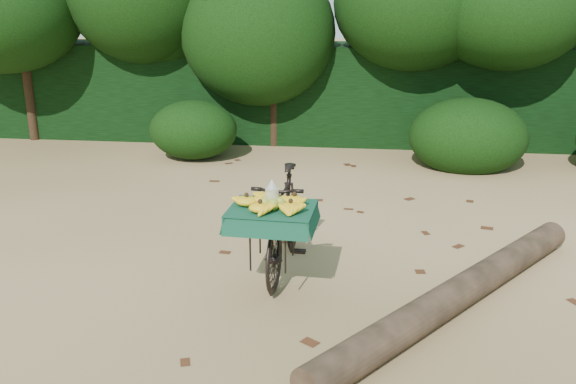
# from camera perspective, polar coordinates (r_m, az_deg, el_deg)

# --- Properties ---
(ground) EXTENTS (80.00, 80.00, 0.00)m
(ground) POSITION_cam_1_polar(r_m,az_deg,el_deg) (6.08, 8.08, -7.74)
(ground) COLOR tan
(ground) RESTS_ON ground
(vendor_bicycle) EXTENTS (0.76, 1.78, 1.03)m
(vendor_bicycle) POSITION_cam_1_polar(r_m,az_deg,el_deg) (5.93, -0.40, -2.73)
(vendor_bicycle) COLOR black
(vendor_bicycle) RESTS_ON ground
(fallen_log) EXTENTS (2.63, 3.26, 0.28)m
(fallen_log) POSITION_cam_1_polar(r_m,az_deg,el_deg) (5.58, 15.74, -9.03)
(fallen_log) COLOR brown
(fallen_log) RESTS_ON ground
(hedge_backdrop) EXTENTS (26.00, 1.80, 1.80)m
(hedge_backdrop) POSITION_cam_1_polar(r_m,az_deg,el_deg) (11.93, 7.97, 9.21)
(hedge_backdrop) COLOR black
(hedge_backdrop) RESTS_ON ground
(tree_row) EXTENTS (14.50, 2.00, 4.00)m
(tree_row) POSITION_cam_1_polar(r_m,az_deg,el_deg) (11.04, 4.77, 14.41)
(tree_row) COLOR black
(tree_row) RESTS_ON ground
(bush_clumps) EXTENTS (8.80, 1.70, 0.90)m
(bush_clumps) POSITION_cam_1_polar(r_m,az_deg,el_deg) (10.06, 10.81, 4.95)
(bush_clumps) COLOR black
(bush_clumps) RESTS_ON ground
(leaf_litter) EXTENTS (7.00, 7.30, 0.01)m
(leaf_litter) POSITION_cam_1_polar(r_m,az_deg,el_deg) (6.67, 8.03, -5.34)
(leaf_litter) COLOR #492513
(leaf_litter) RESTS_ON ground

